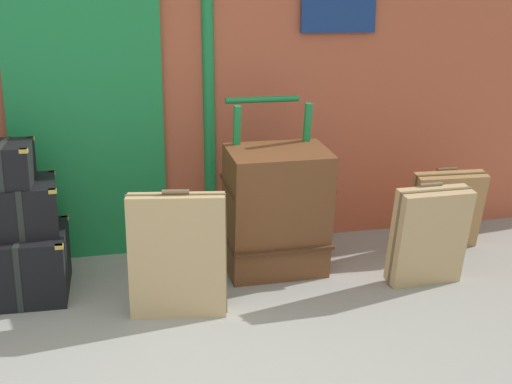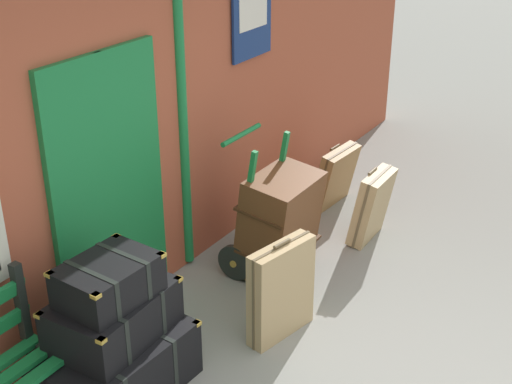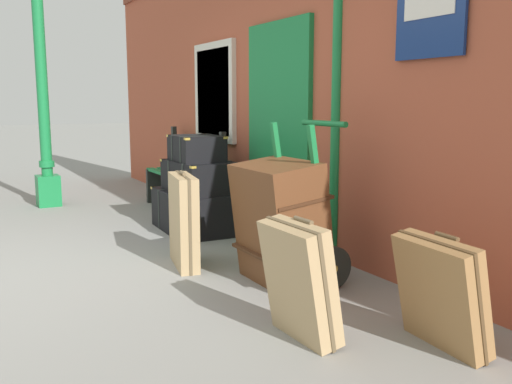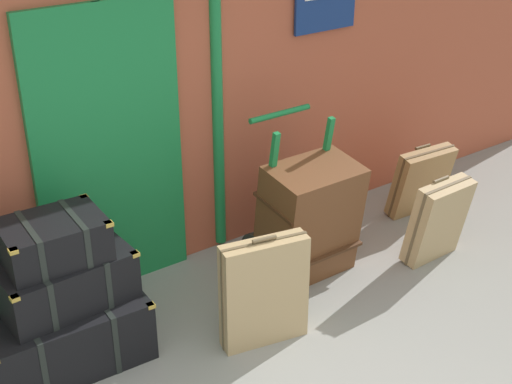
# 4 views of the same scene
# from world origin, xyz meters

# --- Properties ---
(ground_plane) EXTENTS (60.00, 60.00, 0.00)m
(ground_plane) POSITION_xyz_m (0.00, 0.00, 0.00)
(ground_plane) COLOR gray
(brick_facade) EXTENTS (10.40, 0.35, 3.20)m
(brick_facade) POSITION_xyz_m (-0.01, 2.60, 1.60)
(brick_facade) COLOR #AD5138
(brick_facade) RESTS_ON ground
(lamp_post) EXTENTS (0.28, 0.28, 2.99)m
(lamp_post) POSITION_xyz_m (-3.02, 0.71, 1.14)
(lamp_post) COLOR #197A3D
(lamp_post) RESTS_ON ground
(platform_bench) EXTENTS (1.60, 0.43, 1.01)m
(platform_bench) POSITION_xyz_m (-1.85, 2.16, 0.44)
(platform_bench) COLOR #197A3D
(platform_bench) RESTS_ON ground
(steamer_trunk_base) EXTENTS (1.04, 0.70, 0.43)m
(steamer_trunk_base) POSITION_xyz_m (-0.80, 1.82, 0.21)
(steamer_trunk_base) COLOR black
(steamer_trunk_base) RESTS_ON ground
(steamer_trunk_middle) EXTENTS (0.83, 0.58, 0.33)m
(steamer_trunk_middle) POSITION_xyz_m (-0.74, 1.86, 0.58)
(steamer_trunk_middle) COLOR black
(steamer_trunk_middle) RESTS_ON steamer_trunk_base
(steamer_trunk_top) EXTENTS (0.63, 0.48, 0.27)m
(steamer_trunk_top) POSITION_xyz_m (-0.77, 1.84, 0.87)
(steamer_trunk_top) COLOR black
(steamer_trunk_top) RESTS_ON steamer_trunk_middle
(porters_trolley) EXTENTS (0.71, 0.56, 1.21)m
(porters_trolley) POSITION_xyz_m (1.11, 1.88, 0.27)
(porters_trolley) COLOR black
(porters_trolley) RESTS_ON ground
(large_brown_trunk) EXTENTS (0.70, 0.54, 0.93)m
(large_brown_trunk) POSITION_xyz_m (1.11, 1.71, 0.46)
(large_brown_trunk) COLOR brown
(large_brown_trunk) RESTS_ON ground
(suitcase_caramel) EXTENTS (0.58, 0.30, 0.65)m
(suitcase_caramel) POSITION_xyz_m (2.52, 1.88, 0.31)
(suitcase_caramel) COLOR olive
(suitcase_caramel) RESTS_ON ground
(suitcase_cream) EXTENTS (0.60, 0.27, 0.80)m
(suitcase_cream) POSITION_xyz_m (0.36, 1.24, 0.38)
(suitcase_cream) COLOR tan
(suitcase_cream) RESTS_ON ground
(suitcase_olive) EXTENTS (0.51, 0.29, 0.71)m
(suitcase_olive) POSITION_xyz_m (2.05, 1.27, 0.35)
(suitcase_olive) COLOR tan
(suitcase_olive) RESTS_ON ground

